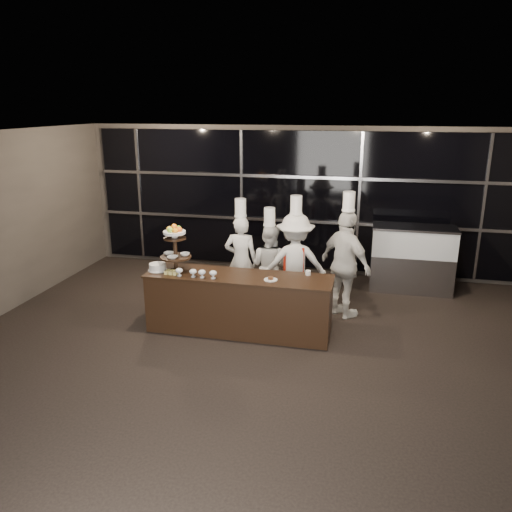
% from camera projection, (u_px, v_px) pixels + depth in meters
% --- Properties ---
extents(room, '(10.00, 10.00, 10.00)m').
position_uv_depth(room, '(236.00, 281.00, 5.56)').
color(room, black).
rests_on(room, ground).
extents(window_wall, '(8.60, 0.10, 2.80)m').
position_uv_depth(window_wall, '(299.00, 201.00, 10.17)').
color(window_wall, black).
rests_on(window_wall, ground).
extents(buffet_counter, '(2.84, 0.74, 0.92)m').
position_uv_depth(buffet_counter, '(239.00, 303.00, 7.65)').
color(buffet_counter, black).
rests_on(buffet_counter, ground).
extents(display_stand, '(0.48, 0.48, 0.74)m').
position_uv_depth(display_stand, '(175.00, 245.00, 7.61)').
color(display_stand, black).
rests_on(display_stand, buffet_counter).
extents(compotes, '(0.64, 0.11, 0.12)m').
position_uv_depth(compotes, '(197.00, 272.00, 7.41)').
color(compotes, silver).
rests_on(compotes, buffet_counter).
extents(layer_cake, '(0.30, 0.30, 0.11)m').
position_uv_depth(layer_cake, '(158.00, 267.00, 7.73)').
color(layer_cake, white).
rests_on(layer_cake, buffet_counter).
extents(pastry_squares, '(0.20, 0.13, 0.05)m').
position_uv_depth(pastry_squares, '(172.00, 272.00, 7.57)').
color(pastry_squares, '#F1E376').
rests_on(pastry_squares, buffet_counter).
extents(small_plate, '(0.20, 0.20, 0.05)m').
position_uv_depth(small_plate, '(271.00, 279.00, 7.31)').
color(small_plate, white).
rests_on(small_plate, buffet_counter).
extents(chef_cup, '(0.08, 0.08, 0.07)m').
position_uv_depth(chef_cup, '(308.00, 273.00, 7.52)').
color(chef_cup, white).
rests_on(chef_cup, buffet_counter).
extents(display_case, '(1.51, 0.66, 1.24)m').
position_uv_depth(display_case, '(412.00, 255.00, 9.33)').
color(display_case, '#A5A5AA').
rests_on(display_case, ground).
extents(chef_a, '(0.60, 0.42, 1.88)m').
position_uv_depth(chef_a, '(241.00, 259.00, 8.65)').
color(chef_a, silver).
rests_on(chef_a, ground).
extents(chef_b, '(0.83, 0.74, 1.74)m').
position_uv_depth(chef_b, '(269.00, 265.00, 8.62)').
color(chef_b, white).
rests_on(chef_b, ground).
extents(chef_c, '(1.20, 0.85, 1.99)m').
position_uv_depth(chef_c, '(295.00, 263.00, 8.32)').
color(chef_c, silver).
rests_on(chef_c, ground).
extents(chef_d, '(1.07, 1.03, 2.09)m').
position_uv_depth(chef_d, '(345.00, 264.00, 8.09)').
color(chef_d, silver).
rests_on(chef_d, ground).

